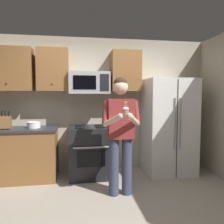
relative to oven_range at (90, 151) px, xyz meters
name	(u,v)px	position (x,y,z in m)	size (l,w,h in m)	color
ground_plane	(109,215)	(0.15, -1.36, -0.46)	(6.00, 6.00, 0.00)	#9E9384
wall_back	(96,105)	(0.15, 0.39, 0.84)	(4.40, 0.10, 2.60)	#B7AD99
oven_range	(90,151)	(0.00, 0.00, 0.00)	(0.76, 0.70, 0.93)	black
microwave	(89,83)	(0.00, 0.12, 1.26)	(0.74, 0.41, 0.40)	#9EA0A5
refrigerator	(169,126)	(1.50, -0.04, 0.44)	(0.90, 0.75, 1.80)	white
cabinet_row_upper	(57,70)	(-0.57, 0.17, 1.49)	(2.78, 0.36, 0.76)	brown
counter_left	(16,154)	(-1.30, 0.02, 0.00)	(1.44, 0.66, 0.92)	brown
knife_block	(6,122)	(-1.43, -0.03, 0.57)	(0.16, 0.15, 0.32)	brown
bowl_large_white	(34,125)	(-0.98, 0.02, 0.51)	(0.23, 0.23, 0.11)	white
person	(121,129)	(0.40, -0.84, 0.53)	(0.60, 0.48, 1.76)	#383F59
cupcake	(126,111)	(0.40, -1.16, 0.83)	(0.09, 0.09, 0.17)	#A87F56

